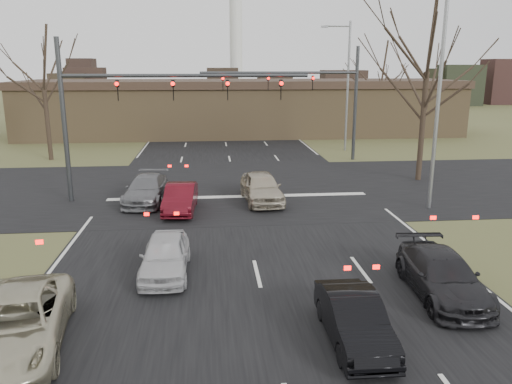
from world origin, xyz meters
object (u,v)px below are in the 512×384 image
car_black_hatch (354,319)px  car_silver_ahead (262,187)px  car_silver_suv (16,324)px  streetlight_right_near (435,90)px  car_red_ahead (180,198)px  car_charcoal_sedan (442,275)px  mast_arm_near (131,99)px  car_white_sedan (165,255)px  car_grey_ahead (147,189)px  streetlight_right_far (346,80)px  mast_arm_far (317,90)px  building (243,107)px

car_black_hatch → car_silver_ahead: size_ratio=0.83×
car_silver_suv → streetlight_right_near: bearing=28.5°
car_silver_suv → car_red_ahead: 12.01m
car_charcoal_sedan → mast_arm_near: bearing=134.7°
car_white_sedan → car_black_hatch: 6.81m
streetlight_right_near → car_charcoal_sedan: streetlight_right_near is taller
car_black_hatch → car_grey_ahead: (-6.63, 13.77, 0.06)m
streetlight_right_far → car_silver_suv: (-15.52, -27.91, -4.91)m
car_silver_suv → car_white_sedan: bearing=45.4°
car_silver_ahead → mast_arm_far: bearing=61.0°
building → car_grey_ahead: building is taller
streetlight_right_near → car_white_sedan: size_ratio=2.64×
mast_arm_far → car_silver_ahead: bearing=-114.7°
streetlight_right_far → car_black_hatch: (-7.34, -28.33, -4.98)m
building → car_grey_ahead: size_ratio=9.28×
car_black_hatch → car_red_ahead: 12.91m
building → mast_arm_near: size_ratio=3.50×
car_grey_ahead → car_silver_suv: bearing=-92.2°
streetlight_right_far → car_silver_suv: 32.31m
car_grey_ahead → mast_arm_near: bearing=140.5°
car_silver_suv → car_black_hatch: car_silver_suv is taller
streetlight_right_far → car_white_sedan: streetlight_right_far is taller
building → car_black_hatch: building is taller
building → car_charcoal_sedan: bearing=-84.9°
car_charcoal_sedan → streetlight_right_near: bearing=72.5°
car_silver_suv → car_charcoal_sedan: size_ratio=1.11×
building → streetlight_right_far: size_ratio=4.24×
mast_arm_near → car_red_ahead: size_ratio=3.11×
building → mast_arm_far: mast_arm_far is taller
car_grey_ahead → car_red_ahead: 2.53m
car_silver_ahead → building: bearing=83.7°
car_grey_ahead → building: bearing=79.9°
streetlight_right_near → mast_arm_near: bearing=167.9°
car_silver_suv → streetlight_right_far: bearing=53.4°
building → mast_arm_far: 15.75m
building → car_white_sedan: building is taller
mast_arm_far → streetlight_right_near: 13.28m
car_silver_suv → car_silver_ahead: bearing=52.9°
car_white_sedan → car_black_hatch: bearing=-42.3°
mast_arm_near → car_red_ahead: bearing=-45.2°
streetlight_right_near → car_silver_suv: bearing=-144.0°
mast_arm_near → car_black_hatch: size_ratio=3.30×
mast_arm_far → car_white_sedan: 22.16m
streetlight_right_far → building: bearing=123.6°
car_grey_ahead → car_red_ahead: (1.77, -1.81, -0.02)m
car_grey_ahead → car_red_ahead: car_grey_ahead is taller
car_black_hatch → car_white_sedan: bearing=137.2°
mast_arm_near → car_silver_suv: mast_arm_near is taller
car_white_sedan → car_black_hatch: car_white_sedan is taller
car_silver_ahead → car_grey_ahead: bearing=170.8°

